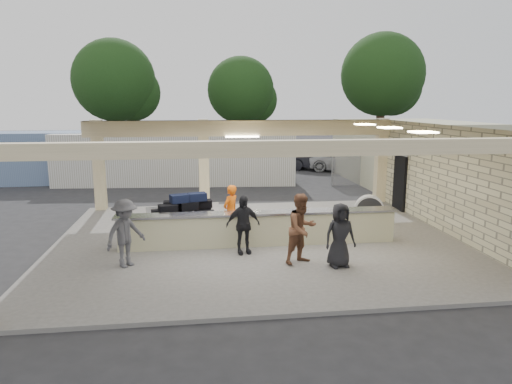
{
  "coord_description": "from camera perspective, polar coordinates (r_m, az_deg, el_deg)",
  "views": [
    {
      "loc": [
        -1.72,
        -13.19,
        4.19
      ],
      "look_at": [
        0.09,
        1.0,
        1.37
      ],
      "focal_mm": 32.0,
      "sensor_mm": 36.0,
      "label": 1
    }
  ],
  "objects": [
    {
      "name": "baggage_counter",
      "position": [
        13.31,
        0.43,
        -4.57
      ],
      "size": [
        8.2,
        0.58,
        0.98
      ],
      "color": "#BDB88D",
      "rests_on": "pavilion"
    },
    {
      "name": "tree_left",
      "position": [
        37.85,
        -16.77,
        12.81
      ],
      "size": [
        6.6,
        6.3,
        9.0
      ],
      "color": "#382619",
      "rests_on": "ground"
    },
    {
      "name": "pavilion",
      "position": [
        14.28,
        0.65,
        -0.33
      ],
      "size": [
        12.01,
        10.0,
        3.55
      ],
      "color": "#625F5B",
      "rests_on": "ground"
    },
    {
      "name": "adjacent_building",
      "position": [
        25.89,
        18.51,
        4.84
      ],
      "size": [
        6.0,
        8.0,
        3.2
      ],
      "primitive_type": "cube",
      "color": "beige",
      "rests_on": "ground"
    },
    {
      "name": "drum_fan",
      "position": [
        15.62,
        13.97,
        -2.2
      ],
      "size": [
        1.02,
        0.6,
        1.07
      ],
      "rotation": [
        0.0,
        0.0,
        -0.29
      ],
      "color": "silver",
      "rests_on": "pavilion"
    },
    {
      "name": "passenger_d",
      "position": [
        11.68,
        10.44,
        -5.32
      ],
      "size": [
        0.83,
        0.42,
        1.64
      ],
      "primitive_type": "imported",
      "rotation": [
        0.0,
        0.0,
        0.12
      ],
      "color": "black",
      "rests_on": "pavilion"
    },
    {
      "name": "container_white",
      "position": [
        24.16,
        -9.94,
        4.17
      ],
      "size": [
        12.35,
        3.35,
        2.64
      ],
      "primitive_type": "cube",
      "rotation": [
        0.0,
        0.0,
        -0.08
      ],
      "color": "silver",
      "rests_on": "ground"
    },
    {
      "name": "luggage_cart",
      "position": [
        14.12,
        -8.86,
        -2.77
      ],
      "size": [
        2.52,
        1.8,
        1.36
      ],
      "rotation": [
        0.0,
        0.0,
        0.16
      ],
      "color": "silver",
      "rests_on": "pavilion"
    },
    {
      "name": "fence",
      "position": [
        25.77,
        22.4,
        3.32
      ],
      "size": [
        12.06,
        0.06,
        2.03
      ],
      "color": "gray",
      "rests_on": "ground"
    },
    {
      "name": "passenger_b",
      "position": [
        12.47,
        -1.64,
        -4.1
      ],
      "size": [
        1.01,
        0.54,
        1.63
      ],
      "primitive_type": "imported",
      "rotation": [
        0.0,
        0.0,
        0.21
      ],
      "color": "black",
      "rests_on": "pavilion"
    },
    {
      "name": "passenger_a",
      "position": [
        11.75,
        5.75,
        -4.59
      ],
      "size": [
        0.97,
        0.77,
        1.83
      ],
      "primitive_type": "imported",
      "rotation": [
        0.0,
        0.0,
        0.49
      ],
      "color": "brown",
      "rests_on": "pavilion"
    },
    {
      "name": "container_blue",
      "position": [
        26.78,
        -26.09,
        3.89
      ],
      "size": [
        10.3,
        2.68,
        2.67
      ],
      "primitive_type": "cube",
      "rotation": [
        0.0,
        0.0,
        0.02
      ],
      "color": "#667FA4",
      "rests_on": "ground"
    },
    {
      "name": "baggage_handler",
      "position": [
        13.91,
        -3.18,
        -2.46
      ],
      "size": [
        0.65,
        0.66,
        1.64
      ],
      "primitive_type": "imported",
      "rotation": [
        0.0,
        0.0,
        3.97
      ],
      "color": "#D8560B",
      "rests_on": "pavilion"
    },
    {
      "name": "car_white_b",
      "position": [
        30.51,
        19.13,
        3.89
      ],
      "size": [
        4.41,
        2.48,
        1.32
      ],
      "primitive_type": "imported",
      "rotation": [
        0.0,
        0.0,
        1.8
      ],
      "color": "silver",
      "rests_on": "ground"
    },
    {
      "name": "car_white_a",
      "position": [
        28.86,
        11.27,
        3.87
      ],
      "size": [
        4.9,
        3.4,
        1.28
      ],
      "primitive_type": "imported",
      "rotation": [
        0.0,
        0.0,
        1.26
      ],
      "color": "silver",
      "rests_on": "ground"
    },
    {
      "name": "passenger_c",
      "position": [
        11.92,
        -16.01,
        -4.97
      ],
      "size": [
        1.07,
        1.07,
        1.74
      ],
      "primitive_type": "imported",
      "rotation": [
        0.0,
        0.0,
        0.78
      ],
      "color": "#47474C",
      "rests_on": "pavilion"
    },
    {
      "name": "car_dark",
      "position": [
        28.93,
        8.15,
        4.18
      ],
      "size": [
        4.64,
        3.36,
        1.47
      ],
      "primitive_type": "imported",
      "rotation": [
        0.0,
        0.0,
        1.11
      ],
      "color": "black",
      "rests_on": "ground"
    },
    {
      "name": "tree_right",
      "position": [
        41.62,
        15.84,
        13.53
      ],
      "size": [
        7.2,
        7.0,
        10.0
      ],
      "color": "#382619",
      "rests_on": "ground"
    },
    {
      "name": "tree_mid",
      "position": [
        39.56,
        -1.46,
        12.27
      ],
      "size": [
        6.0,
        5.6,
        8.0
      ],
      "color": "#382619",
      "rests_on": "ground"
    },
    {
      "name": "ground",
      "position": [
        13.95,
        0.15,
        -6.34
      ],
      "size": [
        120.0,
        120.0,
        0.0
      ],
      "primitive_type": "plane",
      "color": "#262628",
      "rests_on": "ground"
    }
  ]
}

